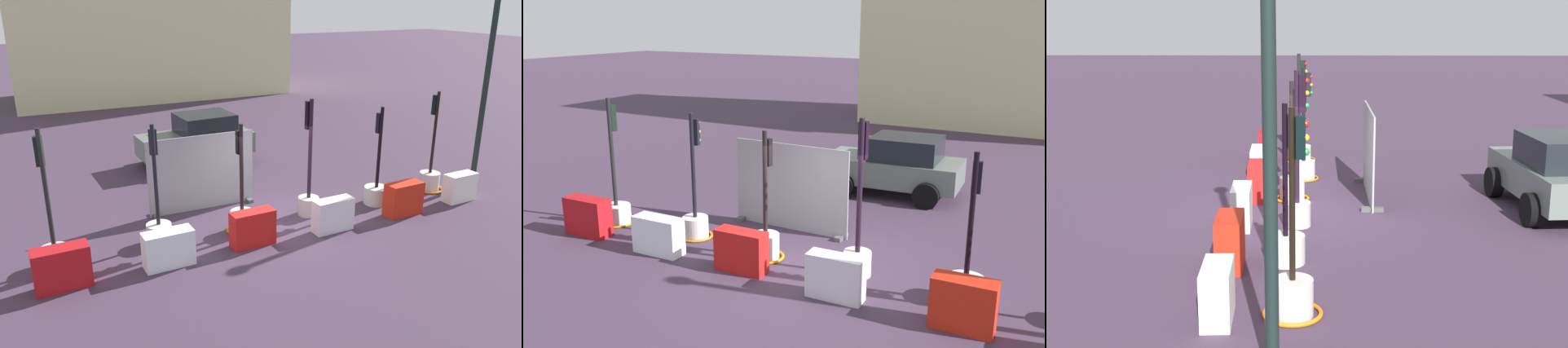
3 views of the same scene
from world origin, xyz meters
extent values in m
plane|color=#3F2E43|center=(0.00, 0.00, 0.00)|extent=(120.00, 120.00, 0.00)
cylinder|color=silver|center=(-5.56, 0.05, 0.23)|extent=(0.71, 0.71, 0.46)
cylinder|color=black|center=(-5.56, 0.05, 1.83)|extent=(0.10, 0.10, 2.73)
cube|color=black|center=(-5.59, 0.16, 2.67)|extent=(0.19, 0.17, 0.65)
sphere|color=red|center=(-5.60, 0.25, 2.89)|extent=(0.11, 0.11, 0.11)
sphere|color=orange|center=(-5.60, 0.25, 2.67)|extent=(0.11, 0.11, 0.11)
sphere|color=green|center=(-5.60, 0.25, 2.46)|extent=(0.11, 0.11, 0.11)
torus|color=orange|center=(-5.56, 0.05, 0.03)|extent=(0.99, 0.99, 0.05)
cylinder|color=silver|center=(-3.17, 0.23, 0.25)|extent=(0.61, 0.61, 0.51)
cylinder|color=black|center=(-3.17, 0.23, 1.74)|extent=(0.09, 0.09, 2.48)
cube|color=black|center=(-3.15, 0.35, 2.53)|extent=(0.18, 0.17, 0.61)
sphere|color=red|center=(-3.13, 0.43, 2.73)|extent=(0.09, 0.09, 0.09)
sphere|color=orange|center=(-3.13, 0.43, 2.53)|extent=(0.09, 0.09, 0.09)
sphere|color=green|center=(-3.13, 0.43, 2.33)|extent=(0.09, 0.09, 0.09)
torus|color=orange|center=(-3.17, 0.23, 0.03)|extent=(0.82, 0.82, 0.05)
cylinder|color=silver|center=(-1.08, 0.00, 0.28)|extent=(0.60, 0.60, 0.55)
cylinder|color=black|center=(-1.08, 0.00, 1.69)|extent=(0.10, 0.10, 2.27)
cube|color=black|center=(-1.08, 0.12, 2.33)|extent=(0.14, 0.15, 0.59)
sphere|color=red|center=(-1.08, 0.21, 2.53)|extent=(0.09, 0.09, 0.09)
sphere|color=orange|center=(-1.08, 0.21, 2.33)|extent=(0.09, 0.09, 0.09)
sphere|color=green|center=(-1.08, 0.21, 2.14)|extent=(0.09, 0.09, 0.09)
torus|color=orange|center=(-1.08, 0.00, 0.03)|extent=(0.82, 0.82, 0.06)
cylinder|color=beige|center=(0.99, 0.18, 0.25)|extent=(0.57, 0.57, 0.51)
cylinder|color=black|center=(0.99, 0.18, 1.87)|extent=(0.10, 0.10, 2.72)
cube|color=black|center=(0.98, 0.30, 2.77)|extent=(0.17, 0.14, 0.74)
sphere|color=red|center=(0.98, 0.38, 3.02)|extent=(0.11, 0.11, 0.11)
sphere|color=orange|center=(0.98, 0.38, 2.77)|extent=(0.11, 0.11, 0.11)
sphere|color=green|center=(0.98, 0.38, 2.52)|extent=(0.11, 0.11, 0.11)
cylinder|color=beige|center=(3.17, 0.04, 0.25)|extent=(0.69, 0.69, 0.51)
cylinder|color=black|center=(3.17, 0.04, 1.68)|extent=(0.10, 0.10, 2.34)
cube|color=black|center=(3.18, 0.15, 2.37)|extent=(0.18, 0.14, 0.57)
sphere|color=red|center=(3.19, 0.22, 2.56)|extent=(0.10, 0.10, 0.10)
sphere|color=orange|center=(3.19, 0.22, 2.37)|extent=(0.10, 0.10, 0.10)
sphere|color=green|center=(3.19, 0.22, 2.18)|extent=(0.10, 0.10, 0.10)
cylinder|color=beige|center=(5.35, 0.24, 0.28)|extent=(0.61, 0.61, 0.56)
cylinder|color=black|center=(5.35, 0.24, 1.81)|extent=(0.09, 0.09, 2.51)
cube|color=black|center=(5.37, 0.35, 2.65)|extent=(0.19, 0.17, 0.59)
sphere|color=red|center=(5.39, 0.44, 2.85)|extent=(0.11, 0.11, 0.11)
sphere|color=orange|center=(5.39, 0.44, 2.65)|extent=(0.11, 0.11, 0.11)
sphere|color=green|center=(5.39, 0.44, 2.46)|extent=(0.11, 0.11, 0.11)
torus|color=orange|center=(5.35, 0.24, 0.04)|extent=(0.90, 0.90, 0.07)
cube|color=#AE1319|center=(-5.50, -0.92, 0.46)|extent=(1.15, 0.51, 0.92)
cube|color=white|center=(-3.27, -0.95, 0.42)|extent=(1.14, 0.50, 0.84)
cube|color=red|center=(-1.16, -0.83, 0.44)|extent=(1.10, 0.46, 0.88)
cube|color=silver|center=(1.03, -0.97, 0.43)|extent=(1.09, 0.43, 0.86)
cube|color=red|center=(3.35, -0.92, 0.46)|extent=(1.08, 0.50, 0.91)
cube|color=white|center=(5.51, -0.83, 0.42)|extent=(1.00, 0.46, 0.83)
cube|color=slate|center=(-0.32, 5.91, 0.72)|extent=(4.03, 2.07, 0.73)
cube|color=black|center=(0.06, 5.94, 1.42)|extent=(2.01, 1.71, 0.67)
cylinder|color=black|center=(-1.46, 4.87, 0.36)|extent=(0.74, 0.33, 0.72)
cylinder|color=black|center=(0.96, 5.05, 0.36)|extent=(0.74, 0.33, 0.72)
cylinder|color=black|center=(7.00, 0.05, 2.95)|extent=(0.17, 0.17, 5.90)
cube|color=#93969C|center=(-1.49, 1.83, 1.07)|extent=(3.07, 0.04, 2.14)
cube|color=#4C4C4C|center=(-2.87, 1.83, 0.05)|extent=(0.16, 0.50, 0.10)
cube|color=#4C4C4C|center=(-0.11, 1.83, 0.05)|extent=(0.16, 0.50, 0.10)
camera|label=1|loc=(-5.85, -11.16, 5.78)|focal=35.74mm
camera|label=2|loc=(5.08, -9.97, 5.07)|focal=39.88mm
camera|label=3|loc=(14.64, 0.59, 4.31)|focal=47.09mm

